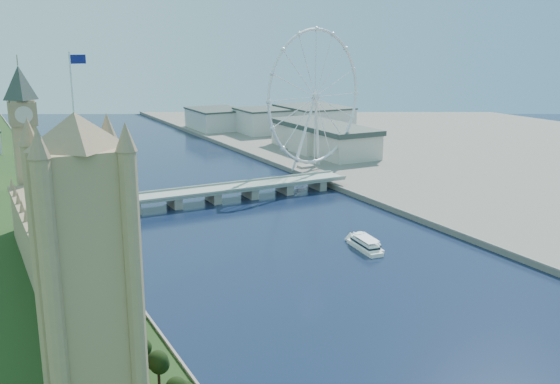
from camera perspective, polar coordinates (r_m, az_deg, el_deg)
tree_row at (r=222.15m, az=-11.21°, el=-15.75°), size 7.69×199.69×20.83m
victoria_tower at (r=189.34m, az=-17.32°, el=-6.52°), size 28.16×28.16×112.00m
parliament_range at (r=309.64m, az=-19.54°, el=-5.78°), size 24.00×200.00×70.00m
big_ben at (r=403.81m, az=-22.38°, el=5.47°), size 20.02×20.02×110.00m
westminster_bridge at (r=465.23m, az=-6.14°, el=-0.10°), size 220.00×22.00×9.50m
london_eye at (r=556.40m, az=3.24°, el=8.62°), size 113.60×39.12×124.30m
county_hall at (r=657.42m, az=3.95°, el=3.48°), size 54.00×144.00×35.00m
city_skyline at (r=717.75m, az=-10.92°, el=5.52°), size 505.00×280.00×32.00m
tour_boat_near at (r=363.83m, az=7.74°, el=-5.24°), size 12.14×33.45×7.25m
tour_boat_far at (r=367.68m, az=7.96°, el=-5.04°), size 11.89×31.65×6.83m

